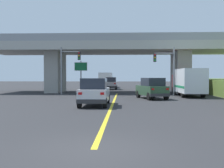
{
  "coord_description": "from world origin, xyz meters",
  "views": [
    {
      "loc": [
        0.88,
        -7.82,
        2.15
      ],
      "look_at": [
        -0.15,
        15.36,
        1.5
      ],
      "focal_mm": 43.24,
      "sensor_mm": 36.0,
      "label": 1
    }
  ],
  "objects_px": {
    "box_truck": "(188,82)",
    "suv_crossing": "(152,88)",
    "suv_lead": "(95,92)",
    "highway_sign": "(81,70)",
    "traffic_signal_farside": "(68,64)",
    "sedan_oncoming": "(111,83)",
    "semi_truck_distant": "(106,80)",
    "traffic_signal_nearside": "(167,65)"
  },
  "relations": [
    {
      "from": "suv_lead",
      "to": "box_truck",
      "type": "height_order",
      "value": "box_truck"
    },
    {
      "from": "suv_lead",
      "to": "sedan_oncoming",
      "type": "xyz_separation_m",
      "value": [
        0.04,
        25.01,
        0.0
      ]
    },
    {
      "from": "sedan_oncoming",
      "to": "highway_sign",
      "type": "relative_size",
      "value": 1.16
    },
    {
      "from": "suv_lead",
      "to": "sedan_oncoming",
      "type": "relative_size",
      "value": 0.92
    },
    {
      "from": "suv_lead",
      "to": "traffic_signal_farside",
      "type": "relative_size",
      "value": 0.79
    },
    {
      "from": "highway_sign",
      "to": "semi_truck_distant",
      "type": "xyz_separation_m",
      "value": [
        2.02,
        17.97,
        -1.5
      ]
    },
    {
      "from": "suv_crossing",
      "to": "highway_sign",
      "type": "height_order",
      "value": "highway_sign"
    },
    {
      "from": "suv_crossing",
      "to": "sedan_oncoming",
      "type": "height_order",
      "value": "same"
    },
    {
      "from": "suv_crossing",
      "to": "traffic_signal_nearside",
      "type": "relative_size",
      "value": 0.85
    },
    {
      "from": "highway_sign",
      "to": "semi_truck_distant",
      "type": "height_order",
      "value": "highway_sign"
    },
    {
      "from": "sedan_oncoming",
      "to": "semi_truck_distant",
      "type": "xyz_separation_m",
      "value": [
        -1.41,
        7.81,
        0.52
      ]
    },
    {
      "from": "suv_lead",
      "to": "highway_sign",
      "type": "distance_m",
      "value": 15.37
    },
    {
      "from": "box_truck",
      "to": "sedan_oncoming",
      "type": "height_order",
      "value": "box_truck"
    },
    {
      "from": "suv_lead",
      "to": "traffic_signal_nearside",
      "type": "distance_m",
      "value": 13.25
    },
    {
      "from": "traffic_signal_farside",
      "to": "highway_sign",
      "type": "xyz_separation_m",
      "value": [
        1.08,
        3.06,
        -0.53
      ]
    },
    {
      "from": "box_truck",
      "to": "traffic_signal_farside",
      "type": "height_order",
      "value": "traffic_signal_farside"
    },
    {
      "from": "traffic_signal_nearside",
      "to": "semi_truck_distant",
      "type": "bearing_deg",
      "value": 110.99
    },
    {
      "from": "suv_lead",
      "to": "suv_crossing",
      "type": "relative_size",
      "value": 0.95
    },
    {
      "from": "traffic_signal_nearside",
      "to": "highway_sign",
      "type": "relative_size",
      "value": 1.32
    },
    {
      "from": "traffic_signal_nearside",
      "to": "semi_truck_distant",
      "type": "height_order",
      "value": "traffic_signal_nearside"
    },
    {
      "from": "box_truck",
      "to": "suv_crossing",
      "type": "bearing_deg",
      "value": -139.78
    },
    {
      "from": "traffic_signal_nearside",
      "to": "semi_truck_distant",
      "type": "xyz_separation_m",
      "value": [
        -8.37,
        21.82,
        -1.87
      ]
    },
    {
      "from": "suv_lead",
      "to": "highway_sign",
      "type": "height_order",
      "value": "highway_sign"
    },
    {
      "from": "semi_truck_distant",
      "to": "suv_lead",
      "type": "bearing_deg",
      "value": -87.6
    },
    {
      "from": "suv_crossing",
      "to": "highway_sign",
      "type": "relative_size",
      "value": 1.12
    },
    {
      "from": "suv_lead",
      "to": "semi_truck_distant",
      "type": "distance_m",
      "value": 32.85
    },
    {
      "from": "traffic_signal_nearside",
      "to": "highway_sign",
      "type": "height_order",
      "value": "traffic_signal_nearside"
    },
    {
      "from": "box_truck",
      "to": "traffic_signal_nearside",
      "type": "distance_m",
      "value": 3.0
    },
    {
      "from": "box_truck",
      "to": "semi_truck_distant",
      "type": "relative_size",
      "value": 0.97
    },
    {
      "from": "box_truck",
      "to": "semi_truck_distant",
      "type": "xyz_separation_m",
      "value": [
        -10.5,
        22.87,
        -0.04
      ]
    },
    {
      "from": "box_truck",
      "to": "suv_lead",
      "type": "bearing_deg",
      "value": -132.53
    },
    {
      "from": "traffic_signal_nearside",
      "to": "suv_lead",
      "type": "bearing_deg",
      "value": -122.47
    },
    {
      "from": "suv_crossing",
      "to": "traffic_signal_farside",
      "type": "distance_m",
      "value": 11.1
    },
    {
      "from": "traffic_signal_farside",
      "to": "highway_sign",
      "type": "bearing_deg",
      "value": 70.54
    },
    {
      "from": "suv_crossing",
      "to": "sedan_oncoming",
      "type": "distance_m",
      "value": 19.3
    },
    {
      "from": "sedan_oncoming",
      "to": "highway_sign",
      "type": "bearing_deg",
      "value": -108.7
    },
    {
      "from": "sedan_oncoming",
      "to": "semi_truck_distant",
      "type": "bearing_deg",
      "value": 100.24
    },
    {
      "from": "semi_truck_distant",
      "to": "traffic_signal_farside",
      "type": "bearing_deg",
      "value": -98.4
    },
    {
      "from": "traffic_signal_nearside",
      "to": "sedan_oncoming",
      "type": "bearing_deg",
      "value": 116.41
    },
    {
      "from": "traffic_signal_nearside",
      "to": "traffic_signal_farside",
      "type": "height_order",
      "value": "traffic_signal_farside"
    },
    {
      "from": "suv_lead",
      "to": "semi_truck_distant",
      "type": "height_order",
      "value": "semi_truck_distant"
    },
    {
      "from": "highway_sign",
      "to": "box_truck",
      "type": "bearing_deg",
      "value": -21.37
    }
  ]
}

